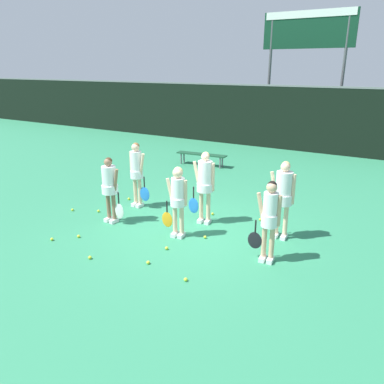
# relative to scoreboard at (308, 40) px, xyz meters

# --- Properties ---
(ground_plane) EXTENTS (140.00, 140.00, 0.00)m
(ground_plane) POSITION_rel_scoreboard_xyz_m (0.63, -11.80, -4.82)
(ground_plane) COLOR #2D7F56
(fence_windscreen) EXTENTS (60.00, 0.08, 2.90)m
(fence_windscreen) POSITION_rel_scoreboard_xyz_m (0.63, -1.86, -3.36)
(fence_windscreen) COLOR black
(fence_windscreen) RESTS_ON ground_plane
(scoreboard) EXTENTS (4.24, 0.15, 6.11)m
(scoreboard) POSITION_rel_scoreboard_xyz_m (0.00, 0.00, 0.00)
(scoreboard) COLOR #515156
(scoreboard) RESTS_ON ground_plane
(bench_courtside) EXTENTS (2.03, 0.55, 0.47)m
(bench_courtside) POSITION_rel_scoreboard_xyz_m (-2.05, -6.41, -4.42)
(bench_courtside) COLOR #19472D
(bench_courtside) RESTS_ON ground_plane
(player_0) EXTENTS (0.66, 0.39, 1.64)m
(player_0) POSITION_rel_scoreboard_xyz_m (-1.29, -12.41, -3.86)
(player_0) COLOR #8C664C
(player_0) RESTS_ON ground_plane
(player_1) EXTENTS (0.63, 0.35, 1.63)m
(player_1) POSITION_rel_scoreboard_xyz_m (0.59, -12.29, -3.85)
(player_1) COLOR beige
(player_1) RESTS_ON ground_plane
(player_2) EXTENTS (0.61, 0.32, 1.66)m
(player_2) POSITION_rel_scoreboard_xyz_m (2.73, -12.37, -3.86)
(player_2) COLOR tan
(player_2) RESTS_ON ground_plane
(player_3) EXTENTS (0.65, 0.35, 1.78)m
(player_3) POSITION_rel_scoreboard_xyz_m (-1.40, -11.22, -3.77)
(player_3) COLOR beige
(player_3) RESTS_ON ground_plane
(player_4) EXTENTS (0.67, 0.40, 1.79)m
(player_4) POSITION_rel_scoreboard_xyz_m (0.73, -11.29, -3.76)
(player_4) COLOR beige
(player_4) RESTS_ON ground_plane
(player_5) EXTENTS (0.70, 0.41, 1.78)m
(player_5) POSITION_rel_scoreboard_xyz_m (2.62, -11.19, -3.76)
(player_5) COLOR beige
(player_5) RESTS_ON ground_plane
(tennis_ball_0) EXTENTS (0.07, 0.07, 0.07)m
(tennis_ball_0) POSITION_rel_scoreboard_xyz_m (0.76, -13.68, -4.79)
(tennis_ball_0) COLOR #CCE033
(tennis_ball_0) RESTS_ON ground_plane
(tennis_ball_1) EXTENTS (0.07, 0.07, 0.07)m
(tennis_ball_1) POSITION_rel_scoreboard_xyz_m (0.68, -10.76, -4.79)
(tennis_ball_1) COLOR #CCE033
(tennis_ball_1) RESTS_ON ground_plane
(tennis_ball_2) EXTENTS (0.07, 0.07, 0.07)m
(tennis_ball_2) POSITION_rel_scoreboard_xyz_m (-1.95, -10.97, -4.79)
(tennis_ball_2) COLOR #CCE033
(tennis_ball_2) RESTS_ON ground_plane
(tennis_ball_3) EXTENTS (0.07, 0.07, 0.07)m
(tennis_ball_3) POSITION_rel_scoreboard_xyz_m (0.74, -12.99, -4.79)
(tennis_ball_3) COLOR #CCE033
(tennis_ball_3) RESTS_ON ground_plane
(tennis_ball_4) EXTENTS (0.07, 0.07, 0.07)m
(tennis_ball_4) POSITION_rel_scoreboard_xyz_m (-1.72, -13.92, -4.79)
(tennis_ball_4) COLOR #CCE033
(tennis_ball_4) RESTS_ON ground_plane
(tennis_ball_5) EXTENTS (0.07, 0.07, 0.07)m
(tennis_ball_5) POSITION_rel_scoreboard_xyz_m (-2.03, -12.12, -4.79)
(tennis_ball_5) COLOR #CCE033
(tennis_ball_5) RESTS_ON ground_plane
(tennis_ball_6) EXTENTS (0.07, 0.07, 0.07)m
(tennis_ball_6) POSITION_rel_scoreboard_xyz_m (1.72, -13.83, -4.79)
(tennis_ball_6) COLOR #CCE033
(tennis_ball_6) RESTS_ON ground_plane
(tennis_ball_7) EXTENTS (0.07, 0.07, 0.07)m
(tennis_ball_7) POSITION_rel_scoreboard_xyz_m (-1.32, -13.51, -4.79)
(tennis_ball_7) COLOR #CCE033
(tennis_ball_7) RESTS_ON ground_plane
(tennis_ball_8) EXTENTS (0.07, 0.07, 0.07)m
(tennis_ball_8) POSITION_rel_scoreboard_xyz_m (-0.37, -14.11, -4.79)
(tennis_ball_8) COLOR #CCE033
(tennis_ball_8) RESTS_ON ground_plane
(tennis_ball_9) EXTENTS (0.07, 0.07, 0.07)m
(tennis_ball_9) POSITION_rel_scoreboard_xyz_m (-2.70, -12.41, -4.79)
(tennis_ball_9) COLOR #CCE033
(tennis_ball_9) RESTS_ON ground_plane
(tennis_ball_10) EXTENTS (0.07, 0.07, 0.07)m
(tennis_ball_10) POSITION_rel_scoreboard_xyz_m (1.90, -10.50, -4.79)
(tennis_ball_10) COLOR #CCE033
(tennis_ball_10) RESTS_ON ground_plane
(tennis_ball_11) EXTENTS (0.07, 0.07, 0.07)m
(tennis_ball_11) POSITION_rel_scoreboard_xyz_m (1.18, -12.09, -4.79)
(tennis_ball_11) COLOR #CCE033
(tennis_ball_11) RESTS_ON ground_plane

